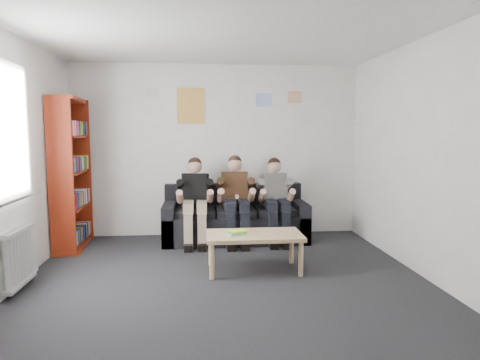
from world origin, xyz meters
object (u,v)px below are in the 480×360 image
object	(u,v)px
sofa	(235,220)
person_middle	(236,200)
person_left	(195,201)
bookshelf	(72,174)
coffee_table	(254,238)
person_right	(276,200)

from	to	relation	value
sofa	person_middle	bearing A→B (deg)	-90.00
sofa	person_left	world-z (taller)	person_left
sofa	bookshelf	bearing A→B (deg)	-173.98
bookshelf	person_left	distance (m)	1.77
bookshelf	person_middle	bearing A→B (deg)	-3.37
bookshelf	coffee_table	world-z (taller)	bookshelf
sofa	bookshelf	xyz separation A→B (m)	(-2.32, -0.24, 0.76)
sofa	coffee_table	world-z (taller)	sofa
bookshelf	sofa	bearing A→B (deg)	1.49
bookshelf	person_right	xyz separation A→B (m)	(2.92, 0.05, -0.43)
bookshelf	coffee_table	bearing A→B (deg)	-31.99
sofa	person_right	world-z (taller)	person_right
person_middle	person_right	bearing A→B (deg)	7.54
person_left	person_right	distance (m)	1.20
person_left	person_right	size ratio (longest dim) A/B	1.01
bookshelf	person_right	distance (m)	2.95
bookshelf	person_left	bearing A→B (deg)	-2.90
coffee_table	person_right	distance (m)	1.42
person_middle	coffee_table	bearing A→B (deg)	-78.04
sofa	person_left	xyz separation A→B (m)	(-0.60, -0.20, 0.34)
person_left	bookshelf	bearing A→B (deg)	-168.71
sofa	coffee_table	bearing A→B (deg)	-85.94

